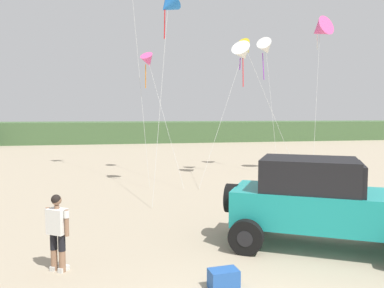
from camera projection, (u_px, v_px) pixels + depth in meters
name	position (u px, v px, depth m)	size (l,w,h in m)	color
dune_ridge	(166.00, 131.00, 49.08)	(90.00, 9.71, 2.47)	#426038
jeep	(320.00, 201.00, 9.43)	(4.98, 4.20, 2.26)	teal
person_watching	(57.00, 228.00, 8.01)	(0.54, 0.45, 1.67)	#8C664C
cooler_box	(224.00, 279.00, 7.24)	(0.56, 0.36, 0.38)	#23519E
kite_pink_ribbon	(148.00, 61.00, 21.76)	(1.64, 6.39, 7.03)	#E04C93
kite_purple_stunt	(246.00, 49.00, 20.45)	(2.63, 3.24, 7.56)	yellow
kite_black_sled	(266.00, 48.00, 22.98)	(1.59, 3.78, 8.10)	white
kite_blue_swept	(320.00, 30.00, 20.75)	(3.02, 4.20, 8.87)	#E04C93
kite_orange_streamer	(168.00, 6.00, 16.05)	(1.60, 3.68, 8.61)	blue
kite_white_parafoil	(243.00, 53.00, 19.43)	(3.57, 3.32, 7.27)	white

